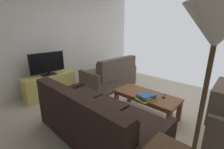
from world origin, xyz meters
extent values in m
cube|color=beige|center=(0.00, 0.00, 0.00)|extent=(4.86, 4.88, 0.01)
cube|color=white|center=(2.43, 0.00, 1.44)|extent=(0.12, 4.88, 2.89)
cylinder|color=black|center=(-0.70, 0.54, 0.03)|extent=(0.05, 0.05, 0.06)
cylinder|color=black|center=(0.88, 0.54, 0.03)|extent=(0.05, 0.05, 0.06)
cylinder|color=black|center=(0.87, 1.29, 0.03)|extent=(0.05, 0.05, 0.06)
cube|color=black|center=(0.09, 0.92, 0.23)|extent=(1.73, 0.88, 0.35)
cube|color=black|center=(-0.49, 0.89, 0.46)|extent=(0.54, 0.77, 0.10)
cube|color=black|center=(0.09, 0.90, 0.46)|extent=(0.54, 0.77, 0.10)
cube|color=black|center=(0.67, 0.90, 0.46)|extent=(0.54, 0.77, 0.10)
cube|color=black|center=(0.09, 1.29, 0.61)|extent=(1.73, 0.18, 0.49)
cube|color=black|center=(-0.49, 1.18, 0.61)|extent=(0.52, 0.12, 0.35)
cube|color=black|center=(0.09, 1.18, 0.61)|extent=(0.52, 0.12, 0.35)
cube|color=black|center=(0.67, 1.18, 0.61)|extent=(0.52, 0.12, 0.35)
cube|color=black|center=(1.01, 0.92, 0.30)|extent=(0.10, 0.87, 0.51)
cylinder|color=black|center=(1.74, -1.19, 0.03)|extent=(0.05, 0.05, 0.06)
cylinder|color=black|center=(1.77, -0.14, 0.03)|extent=(0.05, 0.05, 0.06)
cylinder|color=black|center=(1.06, -1.17, 0.03)|extent=(0.05, 0.05, 0.06)
cylinder|color=black|center=(1.09, -0.12, 0.03)|extent=(0.05, 0.05, 0.06)
cube|color=brown|center=(1.41, -0.65, 0.24)|extent=(0.83, 1.24, 0.36)
cube|color=brown|center=(1.43, -0.96, 0.47)|extent=(0.71, 0.59, 0.10)
cube|color=brown|center=(1.44, -0.35, 0.47)|extent=(0.71, 0.59, 0.10)
cube|color=brown|center=(1.08, -0.65, 0.63)|extent=(0.21, 1.22, 0.50)
cube|color=brown|center=(1.18, -0.95, 0.63)|extent=(0.14, 0.55, 0.36)
cube|color=brown|center=(1.20, -0.34, 0.63)|extent=(0.14, 0.55, 0.36)
cube|color=brown|center=(1.40, -1.31, 0.31)|extent=(0.79, 0.12, 0.52)
cube|color=brown|center=(1.43, 0.00, 0.31)|extent=(0.79, 0.12, 0.52)
cube|color=brown|center=(-0.06, -0.17, 0.39)|extent=(1.19, 0.53, 0.04)
cube|color=brown|center=(-0.06, -0.17, 0.35)|extent=(1.10, 0.47, 0.05)
cube|color=brown|center=(-0.61, -0.38, 0.19)|extent=(0.07, 0.07, 0.37)
cube|color=brown|center=(0.49, -0.38, 0.19)|extent=(0.07, 0.07, 0.37)
cube|color=brown|center=(-0.61, 0.05, 0.19)|extent=(0.07, 0.07, 0.37)
cube|color=brown|center=(0.49, 0.05, 0.19)|extent=(0.07, 0.07, 0.37)
cone|color=silver|center=(-1.23, 1.20, 1.61)|extent=(0.37, 0.37, 0.24)
cube|color=#D8C666|center=(2.05, 0.71, 0.27)|extent=(0.39, 1.17, 0.55)
cube|color=black|center=(2.15, 0.71, 0.27)|extent=(0.02, 0.99, 0.33)
cube|color=black|center=(2.07, 0.79, 0.27)|extent=(0.20, 0.24, 0.06)
cube|color=black|center=(2.05, 0.71, 0.56)|extent=(0.20, 0.32, 0.02)
cube|color=black|center=(2.05, 0.71, 0.60)|extent=(0.04, 0.06, 0.06)
cube|color=black|center=(2.05, 0.71, 0.84)|extent=(0.04, 0.80, 0.46)
cube|color=black|center=(2.07, 0.71, 0.84)|extent=(0.01, 0.77, 0.43)
cylinder|color=black|center=(-1.17, 0.00, 0.03)|extent=(0.05, 0.05, 0.06)
cylinder|color=black|center=(-1.14, -0.63, 0.03)|extent=(0.05, 0.05, 0.06)
cube|color=brown|center=(-1.15, -0.32, 0.61)|extent=(0.22, 0.79, 0.49)
cube|color=#E0CC4C|center=(-0.17, 0.03, 0.42)|extent=(0.30, 0.34, 0.02)
cube|color=#337F51|center=(-0.16, 0.01, 0.45)|extent=(0.30, 0.34, 0.03)
cube|color=silver|center=(-0.17, 0.03, 0.47)|extent=(0.22, 0.25, 0.02)
cube|color=#385693|center=(-0.17, 0.03, 0.50)|extent=(0.29, 0.33, 0.02)
cube|color=black|center=(-0.35, -0.29, 0.42)|extent=(0.09, 0.17, 0.02)
cube|color=#59595B|center=(-0.35, -0.29, 0.43)|extent=(0.06, 0.11, 0.00)
camera|label=1|loc=(-1.40, 2.19, 1.60)|focal=24.58mm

